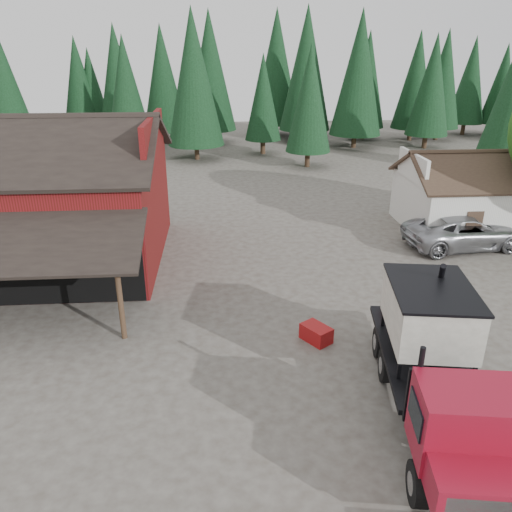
{
  "coord_description": "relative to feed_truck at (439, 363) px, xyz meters",
  "views": [
    {
      "loc": [
        -1.91,
        -14.13,
        9.98
      ],
      "look_at": [
        -0.46,
        5.29,
        1.8
      ],
      "focal_mm": 35.0,
      "sensor_mm": 36.0,
      "label": 1
    }
  ],
  "objects": [
    {
      "name": "equip_box",
      "position": [
        -2.55,
        4.36,
        -1.59
      ],
      "size": [
        1.2,
        1.3,
        0.6
      ],
      "primitive_type": "cube",
      "rotation": [
        0.0,
        0.0,
        0.61
      ],
      "color": "maroon",
      "rests_on": "ground"
    },
    {
      "name": "conifer_backdrop",
      "position": [
        -4.01,
        44.97,
        -1.89
      ],
      "size": [
        76.0,
        16.0,
        16.0
      ],
      "primitive_type": null,
      "color": "black",
      "rests_on": "ground"
    },
    {
      "name": "near_pine_d",
      "position": [
        -8.01,
        36.97,
        5.5
      ],
      "size": [
        5.28,
        5.28,
        13.4
      ],
      "color": "#382619",
      "rests_on": "ground"
    },
    {
      "name": "red_barn",
      "position": [
        -15.01,
        12.88,
        0.8
      ],
      "size": [
        12.8,
        13.63,
        7.18
      ],
      "color": "maroon",
      "rests_on": "ground"
    },
    {
      "name": "feed_truck",
      "position": [
        0.0,
        0.0,
        0.0
      ],
      "size": [
        3.74,
        9.23,
        4.05
      ],
      "rotation": [
        0.0,
        0.0,
        -0.16
      ],
      "color": "black",
      "rests_on": "ground"
    },
    {
      "name": "near_pine_b",
      "position": [
        1.99,
        32.97,
        3.99
      ],
      "size": [
        3.96,
        3.96,
        10.4
      ],
      "color": "#382619",
      "rests_on": "ground"
    },
    {
      "name": "silver_car",
      "position": [
        7.06,
        12.97,
        -1.0
      ],
      "size": [
        6.72,
        3.68,
        1.79
      ],
      "primitive_type": "imported",
      "rotation": [
        0.0,
        0.0,
        1.69
      ],
      "color": "#A1A3A8",
      "rests_on": "ground"
    },
    {
      "name": "ground",
      "position": [
        -4.01,
        2.97,
        -1.89
      ],
      "size": [
        120.0,
        120.0,
        0.0
      ],
      "primitive_type": "plane",
      "color": "#484138",
      "rests_on": "ground"
    },
    {
      "name": "farmhouse",
      "position": [
        8.99,
        15.97,
        -0.23
      ],
      "size": [
        8.6,
        6.42,
        4.65
      ],
      "color": "silver",
      "rests_on": "ground"
    }
  ]
}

